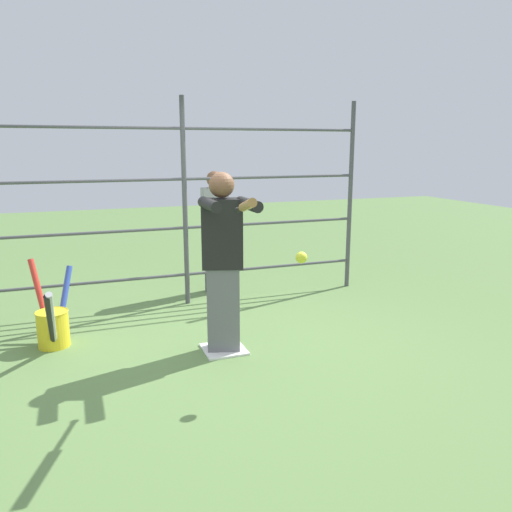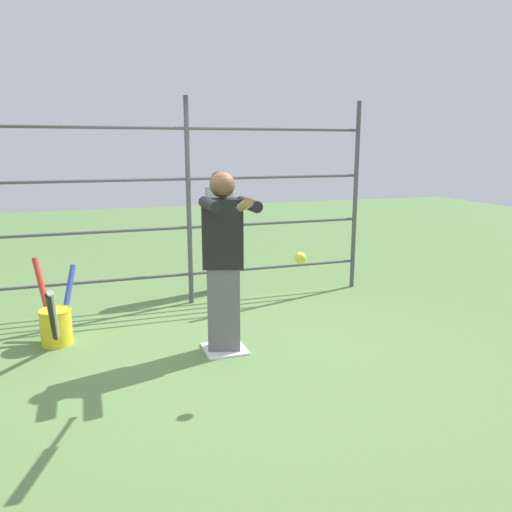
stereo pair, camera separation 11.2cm
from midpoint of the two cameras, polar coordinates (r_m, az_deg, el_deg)
ground_plane at (r=4.98m, az=-2.95°, el=-10.66°), size 24.00×24.00×0.00m
home_plate at (r=4.97m, az=-2.95°, el=-10.56°), size 0.40×0.40×0.02m
fence_backstop at (r=6.17m, az=-7.18°, el=5.98°), size 4.67×0.06×2.53m
batter at (r=4.67m, az=-3.02°, el=-0.17°), size 0.43×0.67×1.73m
baseball_bat_swinging at (r=3.66m, az=-0.57°, el=5.76°), size 0.21×0.84×0.21m
softball_in_flight at (r=4.06m, az=5.88°, el=-0.21°), size 0.10×0.10×0.10m
bat_bucket at (r=5.36m, az=-21.36°, el=-7.07°), size 0.44×1.10×0.84m
bystander_behind_fence at (r=6.73m, az=-3.70°, el=3.01°), size 0.34×0.21×1.63m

